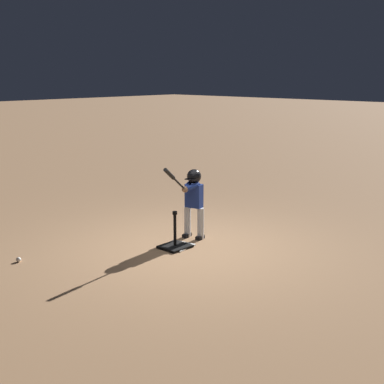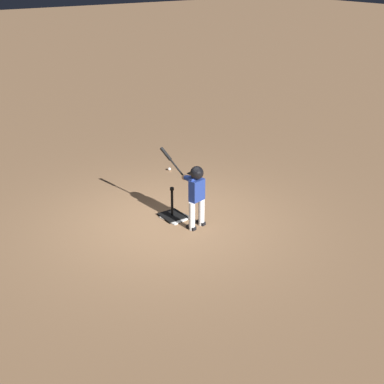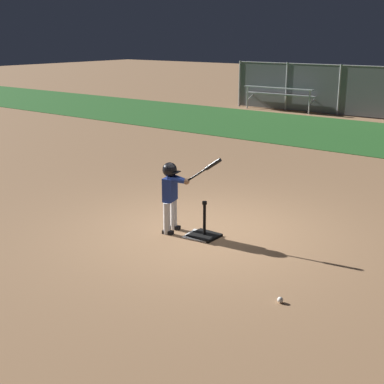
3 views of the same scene
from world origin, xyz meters
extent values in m
plane|color=#99704C|center=(0.00, 0.00, 0.00)|extent=(90.00, 90.00, 0.00)
cube|color=white|center=(0.04, -0.23, 0.01)|extent=(0.50, 0.50, 0.02)
cube|color=black|center=(0.11, -0.21, 0.02)|extent=(0.45, 0.41, 0.04)
cylinder|color=black|center=(0.11, -0.21, 0.30)|extent=(0.05, 0.05, 0.52)
cylinder|color=black|center=(0.11, -0.21, 0.58)|extent=(0.08, 0.08, 0.05)
cylinder|color=silver|center=(-0.52, -0.22, 0.27)|extent=(0.13, 0.13, 0.54)
cube|color=black|center=(-0.50, -0.22, 0.03)|extent=(0.20, 0.13, 0.06)
cylinder|color=silver|center=(-0.46, -0.47, 0.27)|extent=(0.13, 0.13, 0.54)
cube|color=black|center=(-0.44, -0.47, 0.03)|extent=(0.20, 0.13, 0.06)
cube|color=navy|center=(-0.49, -0.35, 0.74)|extent=(0.21, 0.31, 0.40)
sphere|color=#936B4C|center=(-0.49, -0.35, 1.05)|extent=(0.20, 0.20, 0.20)
sphere|color=black|center=(-0.49, -0.35, 1.07)|extent=(0.24, 0.24, 0.24)
cube|color=black|center=(-0.39, -0.33, 1.04)|extent=(0.16, 0.20, 0.01)
cylinder|color=navy|center=(-0.35, -0.27, 0.92)|extent=(0.33, 0.10, 0.12)
cylinder|color=navy|center=(-0.33, -0.36, 0.92)|extent=(0.32, 0.23, 0.12)
sphere|color=#936B4C|center=(-0.20, -0.28, 0.90)|extent=(0.10, 0.10, 0.10)
cylinder|color=black|center=(0.08, -0.22, 1.10)|extent=(0.58, 0.16, 0.43)
cylinder|color=black|center=(0.26, -0.18, 1.23)|extent=(0.28, 0.12, 0.22)
cylinder|color=black|center=(-0.21, -0.29, 0.89)|extent=(0.05, 0.06, 0.05)
sphere|color=white|center=(2.17, -1.45, 0.04)|extent=(0.07, 0.07, 0.07)
camera|label=1|loc=(5.93, 5.58, 2.75)|focal=50.00mm
camera|label=2|loc=(-7.58, 4.67, 4.54)|focal=50.00mm
camera|label=3|loc=(4.90, -6.84, 3.19)|focal=50.00mm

